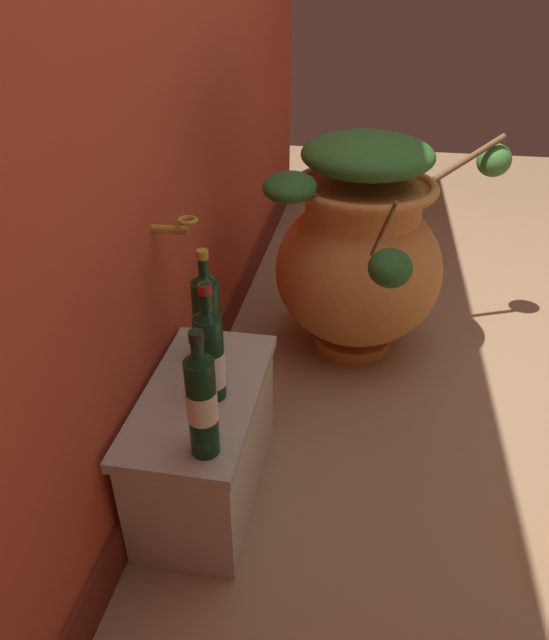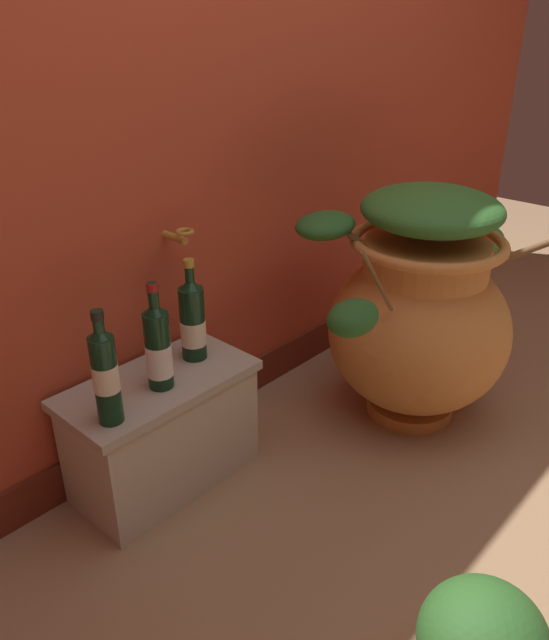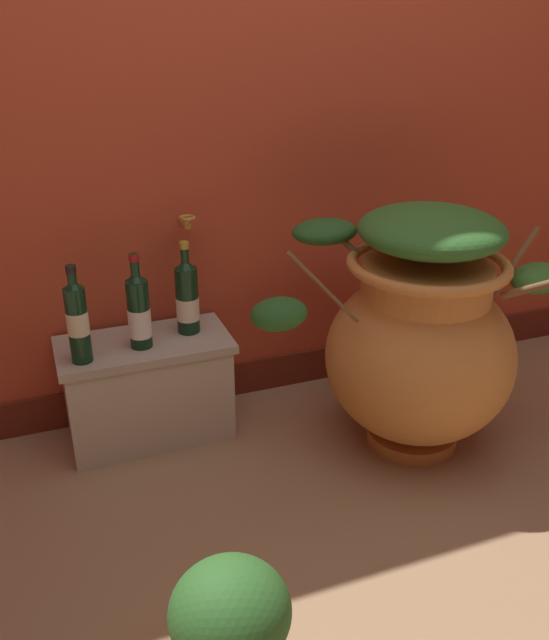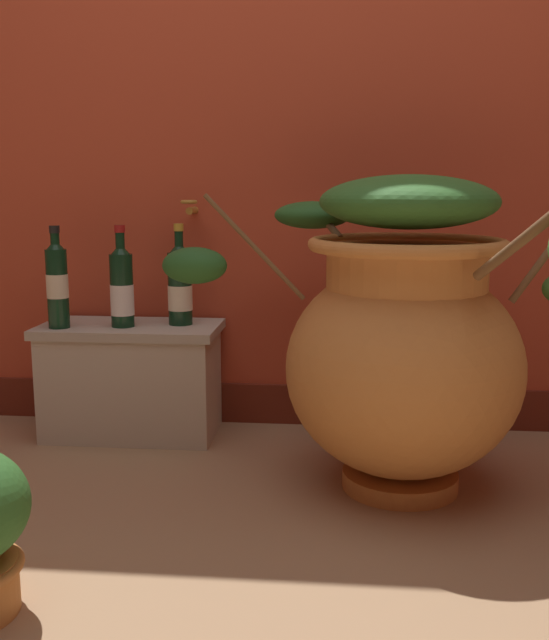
{
  "view_description": "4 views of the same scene",
  "coord_description": "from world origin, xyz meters",
  "px_view_note": "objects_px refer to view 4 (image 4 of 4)",
  "views": [
    {
      "loc": [
        -1.63,
        0.53,
        1.34
      ],
      "look_at": [
        -0.06,
        0.81,
        0.36
      ],
      "focal_mm": 31.9,
      "sensor_mm": 36.0,
      "label": 1
    },
    {
      "loc": [
        -1.43,
        -0.41,
        1.38
      ],
      "look_at": [
        -0.14,
        0.78,
        0.51
      ],
      "focal_mm": 35.03,
      "sensor_mm": 36.0,
      "label": 2
    },
    {
      "loc": [
        -0.8,
        -1.19,
        1.42
      ],
      "look_at": [
        -0.05,
        0.79,
        0.45
      ],
      "focal_mm": 37.99,
      "sensor_mm": 36.0,
      "label": 3
    },
    {
      "loc": [
        0.22,
        -1.4,
        0.83
      ],
      "look_at": [
        0.02,
        0.68,
        0.45
      ],
      "focal_mm": 41.01,
      "sensor_mm": 36.0,
      "label": 4
    }
  ],
  "objects_px": {
    "wine_bottle_middle": "(180,284)",
    "wine_bottle_left": "(122,286)",
    "terracotta_urn": "(404,340)",
    "wine_bottle_right": "(57,282)"
  },
  "relations": [
    {
      "from": "wine_bottle_middle",
      "to": "wine_bottle_right",
      "type": "bearing_deg",
      "value": -165.76
    },
    {
      "from": "terracotta_urn",
      "to": "wine_bottle_left",
      "type": "distance_m",
      "value": 0.96
    },
    {
      "from": "wine_bottle_middle",
      "to": "wine_bottle_left",
      "type": "bearing_deg",
      "value": -162.19
    },
    {
      "from": "terracotta_urn",
      "to": "wine_bottle_middle",
      "type": "relative_size",
      "value": 3.57
    },
    {
      "from": "terracotta_urn",
      "to": "wine_bottle_middle",
      "type": "xyz_separation_m",
      "value": [
        -0.71,
        0.4,
        0.09
      ]
    },
    {
      "from": "terracotta_urn",
      "to": "wine_bottle_left",
      "type": "height_order",
      "value": "terracotta_urn"
    },
    {
      "from": "wine_bottle_left",
      "to": "wine_bottle_middle",
      "type": "bearing_deg",
      "value": 17.81
    },
    {
      "from": "terracotta_urn",
      "to": "wine_bottle_left",
      "type": "bearing_deg",
      "value": 158.78
    },
    {
      "from": "terracotta_urn",
      "to": "wine_bottle_left",
      "type": "relative_size",
      "value": 3.6
    },
    {
      "from": "wine_bottle_middle",
      "to": "wine_bottle_right",
      "type": "xyz_separation_m",
      "value": [
        -0.38,
        -0.1,
        0.02
      ]
    }
  ]
}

